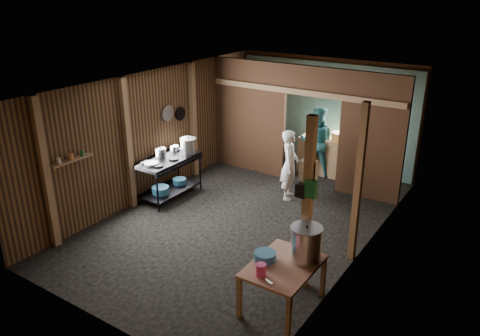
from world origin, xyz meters
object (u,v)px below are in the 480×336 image
Objects in this scene: gas_range at (168,177)px; stove_pot_large at (188,146)px; cook at (290,165)px; yellow_tub at (340,137)px; pink_bucket at (261,270)px; prep_table at (283,286)px; stock_pot at (306,244)px.

stove_pot_large is at bearing 70.56° from gas_range.
stove_pot_large reaches higher than gas_range.
cook reaches higher than stove_pot_large.
yellow_tub is at bearing 50.26° from gas_range.
yellow_tub is at bearing 101.71° from pink_bucket.
stock_pot is (0.18, 0.29, 0.57)m from prep_table.
stock_pot is at bearing -28.90° from stove_pot_large.
prep_table is at bearing 70.81° from pink_bucket.
stock_pot is (3.72, -2.05, -0.11)m from stove_pot_large.
pink_bucket is at bearing -38.49° from stove_pot_large.
stove_pot_large is 3.43m from yellow_tub.
yellow_tub is (2.50, 3.00, 0.52)m from gas_range.
stove_pot_large reaches higher than yellow_tub.
prep_table is at bearing -33.44° from stove_pot_large.
stove_pot_large reaches higher than pink_bucket.
gas_range is 3.95× the size of yellow_tub.
pink_bucket is 0.45× the size of yellow_tub.
gas_range is at bearing 158.00° from stock_pot.
stock_pot is 1.39× the size of yellow_tub.
stock_pot is 3.41m from cook.
gas_range is 4.22m from stock_pot.
gas_range is 8.82× the size of pink_bucket.
prep_table is 2.19× the size of stock_pot.
prep_table is 0.57m from pink_bucket.
pink_bucket reaches higher than prep_table.
yellow_tub is at bearing -33.23° from cook.
pink_bucket is at bearing -115.03° from stock_pot.
gas_range is 1.30× the size of prep_table.
cook is at bearing 23.77° from stove_pot_large.
gas_range is 4.23m from pink_bucket.
stock_pot is 0.74m from pink_bucket.
yellow_tub is (2.33, 2.52, -0.06)m from stove_pot_large.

